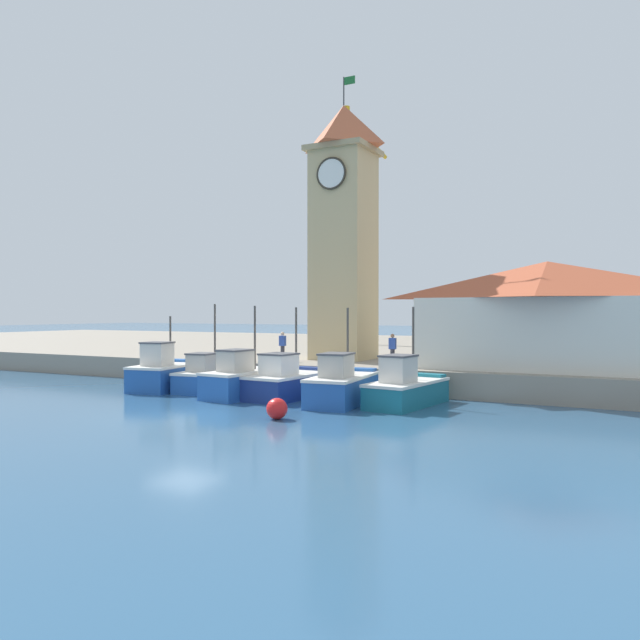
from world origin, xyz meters
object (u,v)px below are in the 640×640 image
mooring_buoy (277,409)px  dock_worker_along_quay (283,346)px  fishing_boat_mid_left (288,382)px  clock_tower (344,226)px  fishing_boat_mid_right (406,389)px  dock_worker_near_tower (393,349)px  warehouse_right (547,314)px  port_crane_near (347,250)px  fishing_boat_center (342,386)px  fishing_boat_left_inner (246,380)px  fishing_boat_far_left (164,373)px  fishing_boat_left_outer (209,377)px

mooring_buoy → dock_worker_along_quay: 11.52m
fishing_boat_mid_left → clock_tower: bearing=96.2°
fishing_boat_mid_left → fishing_boat_mid_right: 5.64m
mooring_buoy → clock_tower: bearing=104.7°
dock_worker_near_tower → dock_worker_along_quay: size_ratio=1.00×
fishing_boat_mid_left → clock_tower: 11.30m
fishing_boat_mid_left → dock_worker_near_tower: fishing_boat_mid_left is taller
fishing_boat_mid_right → warehouse_right: warehouse_right is taller
port_crane_near → dock_worker_along_quay: (4.97, -19.22, -7.15)m
fishing_boat_center → port_crane_near: bearing=114.4°
warehouse_right → port_crane_near: 26.09m
fishing_boat_center → mooring_buoy: 4.66m
fishing_boat_mid_left → dock_worker_along_quay: fishing_boat_mid_left is taller
dock_worker_along_quay → fishing_boat_mid_right: bearing=-27.9°
fishing_boat_center → port_crane_near: size_ratio=0.25×
fishing_boat_mid_left → mooring_buoy: 5.76m
warehouse_right → mooring_buoy: bearing=-124.4°
dock_worker_along_quay → fishing_boat_center: bearing=-40.7°
fishing_boat_left_inner → clock_tower: size_ratio=0.30×
warehouse_right → dock_worker_along_quay: bearing=-173.2°
fishing_boat_far_left → fishing_boat_left_outer: size_ratio=1.04×
fishing_boat_center → fishing_boat_mid_left: bearing=169.8°
fishing_boat_left_outer → mooring_buoy: 9.11m
clock_tower → port_crane_near: port_crane_near is taller
fishing_boat_left_inner → fishing_boat_center: size_ratio=0.96×
fishing_boat_left_inner → dock_worker_along_quay: (-1.21, 5.34, 1.29)m
fishing_boat_left_outer → dock_worker_along_quay: 4.91m
fishing_boat_mid_right → port_crane_near: 28.80m
fishing_boat_left_outer → dock_worker_near_tower: size_ratio=2.67×
fishing_boat_mid_left → fishing_boat_center: bearing=-10.2°
fishing_boat_center → mooring_buoy: (-0.47, -4.63, -0.38)m
fishing_boat_mid_right → mooring_buoy: (-3.10, -5.27, -0.33)m
warehouse_right → port_crane_near: size_ratio=0.58×
port_crane_near → dock_worker_near_tower: port_crane_near is taller
clock_tower → port_crane_near: bearing=114.1°
fishing_boat_mid_left → warehouse_right: (10.41, 6.34, 3.12)m
warehouse_right → dock_worker_near_tower: bearing=-166.8°
fishing_boat_far_left → mooring_buoy: (9.56, -4.81, -0.44)m
fishing_boat_far_left → fishing_boat_left_outer: fishing_boat_left_outer is taller
fishing_boat_center → port_crane_near: 28.18m
fishing_boat_mid_right → clock_tower: 12.94m
mooring_buoy → fishing_boat_far_left: bearing=153.3°
fishing_boat_left_outer → fishing_boat_mid_left: fishing_boat_left_outer is taller
dock_worker_along_quay → mooring_buoy: bearing=-60.3°
warehouse_right → fishing_boat_mid_right: bearing=-127.3°
fishing_boat_left_outer → fishing_boat_left_inner: (2.83, -0.92, 0.11)m
warehouse_right → dock_worker_near_tower: 7.50m
dock_worker_along_quay → fishing_boat_left_outer: bearing=-110.2°
fishing_boat_far_left → fishing_boat_mid_left: bearing=2.9°
dock_worker_along_quay → fishing_boat_left_inner: bearing=-77.2°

